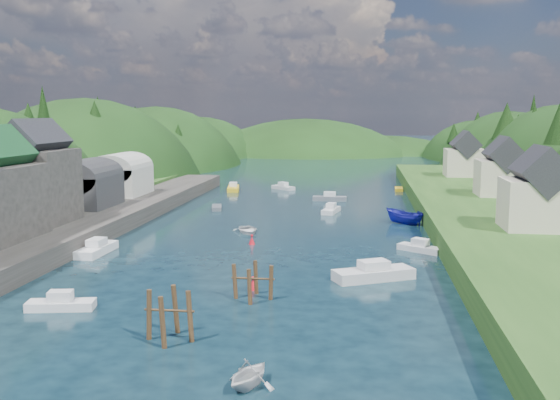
# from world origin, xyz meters

# --- Properties ---
(ground) EXTENTS (600.00, 600.00, 0.00)m
(ground) POSITION_xyz_m (0.00, 50.00, 0.00)
(ground) COLOR black
(ground) RESTS_ON ground
(hillside_left) EXTENTS (44.00, 245.56, 52.00)m
(hillside_left) POSITION_xyz_m (-45.00, 75.00, -8.03)
(hillside_left) COLOR black
(hillside_left) RESTS_ON ground
(hillside_right) EXTENTS (36.00, 245.56, 48.00)m
(hillside_right) POSITION_xyz_m (45.00, 75.00, -7.41)
(hillside_right) COLOR black
(hillside_right) RESTS_ON ground
(far_hills) EXTENTS (103.00, 68.00, 44.00)m
(far_hills) POSITION_xyz_m (1.22, 174.01, -10.80)
(far_hills) COLOR black
(far_hills) RESTS_ON ground
(hill_trees) EXTENTS (92.12, 150.76, 12.61)m
(hill_trees) POSITION_xyz_m (0.59, 65.44, 11.10)
(hill_trees) COLOR black
(hill_trees) RESTS_ON ground
(quay_left) EXTENTS (12.00, 110.00, 2.00)m
(quay_left) POSITION_xyz_m (-24.00, 20.00, 1.00)
(quay_left) COLOR #2D2B28
(quay_left) RESTS_ON ground
(boat_sheds) EXTENTS (7.00, 21.00, 7.50)m
(boat_sheds) POSITION_xyz_m (-26.00, 39.00, 5.27)
(boat_sheds) COLOR #2D2D30
(boat_sheds) RESTS_ON quay_left
(terrace_right) EXTENTS (16.00, 120.00, 2.40)m
(terrace_right) POSITION_xyz_m (25.00, 40.00, 1.20)
(terrace_right) COLOR #234719
(terrace_right) RESTS_ON ground
(right_bank_cottages) EXTENTS (9.00, 59.24, 8.41)m
(right_bank_cottages) POSITION_xyz_m (28.00, 48.33, 5.84)
(right_bank_cottages) COLOR beige
(right_bank_cottages) RESTS_ON terrace_right
(piling_cluster_near) EXTENTS (3.16, 2.95, 3.80)m
(piling_cluster_near) POSITION_xyz_m (-2.28, -6.80, 1.33)
(piling_cluster_near) COLOR #382314
(piling_cluster_near) RESTS_ON ground
(piling_cluster_far) EXTENTS (3.30, 3.07, 3.25)m
(piling_cluster_far) POSITION_xyz_m (1.32, 2.43, 1.06)
(piling_cluster_far) COLOR #382314
(piling_cluster_far) RESTS_ON ground
(channel_buoy_near) EXTENTS (0.70, 0.70, 1.10)m
(channel_buoy_near) POSITION_xyz_m (0.89, 4.84, 0.48)
(channel_buoy_near) COLOR #B80E1A
(channel_buoy_near) RESTS_ON ground
(channel_buoy_far) EXTENTS (0.70, 0.70, 1.10)m
(channel_buoy_far) POSITION_xyz_m (-2.24, 21.88, 0.48)
(channel_buoy_far) COLOR #B80E1A
(channel_buoy_far) RESTS_ON ground
(moored_boats) EXTENTS (35.65, 87.83, 2.04)m
(moored_boats) POSITION_xyz_m (1.64, 29.16, 0.56)
(moored_boats) COLOR silver
(moored_boats) RESTS_ON ground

